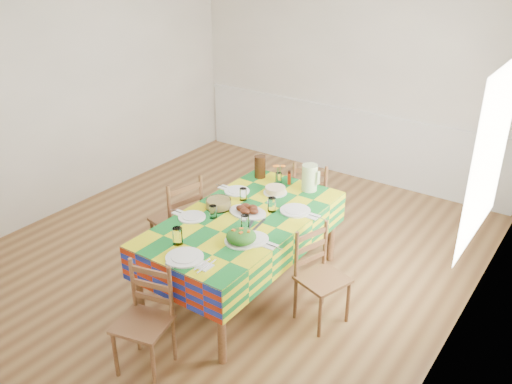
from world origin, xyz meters
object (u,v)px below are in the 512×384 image
Objects in this scene: tea_pitcher at (260,167)px; chair_far at (312,199)px; green_pitcher at (310,178)px; dining_table at (243,225)px; chair_right at (320,277)px; meat_platter at (248,210)px; chair_left at (179,221)px; chair_near at (145,320)px.

chair_far is (0.37, 0.44, -0.43)m from tea_pitcher.
green_pitcher is 0.64m from chair_far.
chair_right is (0.78, 0.01, -0.25)m from dining_table.
chair_right is (0.78, -0.06, -0.36)m from meat_platter.
chair_right is (1.55, 0.02, -0.05)m from chair_left.
tea_pitcher reaches higher than dining_table.
chair_left reaches higher than chair_far.
chair_right is (0.77, -1.21, -0.02)m from chair_far.
dining_table is 0.89m from tea_pitcher.
meat_platter is 0.38× the size of chair_left.
tea_pitcher is (-0.36, 0.79, 0.20)m from dining_table.
chair_left is at bearing -117.17° from tea_pitcher.
meat_platter is 1.20m from chair_far.
tea_pitcher is at bearing 86.17° from chair_near.
chair_right is at bearing 107.08° from chair_far.
chair_near is 1.00× the size of chair_right.
dining_table is at bearing 74.22° from chair_far.
dining_table is 0.80m from chair_left.
green_pitcher reaches higher than chair_far.
chair_near reaches higher than chair_right.
chair_left is at bearing -179.23° from dining_table.
chair_near is 0.97× the size of chair_far.
dining_table is 2.28× the size of chair_right.
dining_table is 2.20× the size of chair_far.
green_pitcher is at bearing 53.98° from chair_right.
dining_table is at bearing -65.24° from tea_pitcher.
meat_platter is 0.86m from chair_right.
tea_pitcher is at bearing 114.76° from dining_table.
dining_table is 0.13m from meat_platter.
green_pitcher is at bearing 143.68° from chair_left.
meat_platter is at bearing 103.46° from chair_right.
meat_platter is (-0.01, 0.08, 0.11)m from dining_table.
meat_platter is 0.77m from green_pitcher.
dining_table is at bearing 75.76° from chair_near.
tea_pitcher reaches higher than chair_right.
chair_left is (-0.97, -0.82, -0.41)m from green_pitcher.
tea_pitcher reaches higher than meat_platter.
chair_left is 1.55m from chair_right.
meat_platter is 0.42× the size of chair_near.
chair_near is at bearing 165.59° from chair_right.
tea_pitcher is 2.09m from chair_near.
meat_platter is at bearing 76.07° from chair_near.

